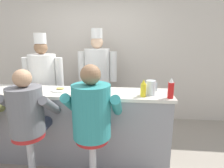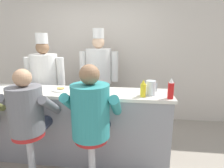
% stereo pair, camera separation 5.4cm
% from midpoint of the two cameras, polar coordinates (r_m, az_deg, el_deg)
% --- Properties ---
extents(wall_back, '(10.00, 0.06, 2.70)m').
position_cam_midpoint_polar(wall_back, '(4.05, -6.25, 8.53)').
color(wall_back, beige).
rests_on(wall_back, ground_plane).
extents(diner_counter, '(2.72, 0.55, 1.00)m').
position_cam_midpoint_polar(diner_counter, '(2.79, -12.60, -12.11)').
color(diner_counter, gray).
rests_on(diner_counter, ground_plane).
extents(ketchup_bottle_red, '(0.07, 0.07, 0.25)m').
position_cam_midpoint_polar(ketchup_bottle_red, '(2.31, 16.87, -1.41)').
color(ketchup_bottle_red, red).
rests_on(ketchup_bottle_red, diner_counter).
extents(mustard_bottle_yellow, '(0.07, 0.07, 0.21)m').
position_cam_midpoint_polar(mustard_bottle_yellow, '(2.31, 8.87, -1.44)').
color(mustard_bottle_yellow, yellow).
rests_on(mustard_bottle_yellow, diner_counter).
extents(hot_sauce_bottle_orange, '(0.03, 0.03, 0.12)m').
position_cam_midpoint_polar(hot_sauce_bottle_orange, '(2.34, -6.81, -2.18)').
color(hot_sauce_bottle_orange, orange).
rests_on(hot_sauce_bottle_orange, diner_counter).
extents(water_pitcher_clear, '(0.14, 0.13, 0.18)m').
position_cam_midpoint_polar(water_pitcher_clear, '(2.41, 11.07, -1.09)').
color(water_pitcher_clear, silver).
rests_on(water_pitcher_clear, diner_counter).
extents(breakfast_plate, '(0.25, 0.25, 0.05)m').
position_cam_midpoint_polar(breakfast_plate, '(2.67, -16.02, -1.65)').
color(breakfast_plate, white).
rests_on(breakfast_plate, diner_counter).
extents(cereal_bowl, '(0.17, 0.17, 0.05)m').
position_cam_midpoint_polar(cereal_bowl, '(2.76, -26.60, -1.90)').
color(cereal_bowl, '#B24C47').
rests_on(cereal_bowl, diner_counter).
extents(coffee_mug_tan, '(0.14, 0.09, 0.09)m').
position_cam_midpoint_polar(coffee_mug_tan, '(2.40, -11.37, -2.30)').
color(coffee_mug_tan, beige).
rests_on(coffee_mug_tan, diner_counter).
extents(diner_seated_grey, '(0.57, 0.57, 1.39)m').
position_cam_midpoint_polar(diner_seated_grey, '(2.34, -24.85, -8.43)').
color(diner_seated_grey, '#B2B5BA').
rests_on(diner_seated_grey, ground_plane).
extents(diner_seated_teal, '(0.62, 0.61, 1.45)m').
position_cam_midpoint_polar(diner_seated_teal, '(2.07, -6.78, -9.21)').
color(diner_seated_teal, '#B2B5BA').
rests_on(diner_seated_teal, ground_plane).
extents(cook_in_whites_near, '(0.70, 0.45, 1.79)m').
position_cam_midpoint_polar(cook_in_whites_near, '(3.40, -20.52, 0.60)').
color(cook_in_whites_near, '#232328').
rests_on(cook_in_whites_near, ground_plane).
extents(cook_in_whites_far, '(0.74, 0.47, 1.89)m').
position_cam_midpoint_polar(cook_in_whites_far, '(3.57, -4.88, 2.85)').
color(cook_in_whites_far, '#232328').
rests_on(cook_in_whites_far, ground_plane).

